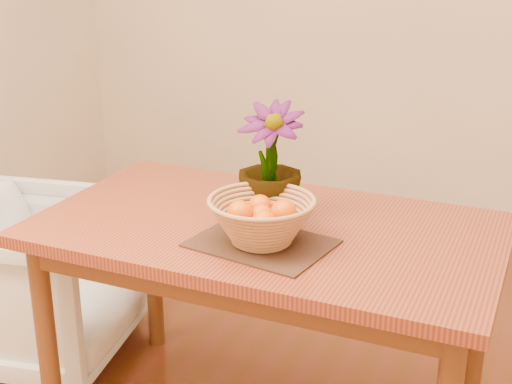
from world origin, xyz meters
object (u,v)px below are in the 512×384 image
at_px(armchair, 38,273).
at_px(potted_plant, 270,162).
at_px(table, 266,250).
at_px(wicker_basket, 262,222).

bearing_deg(armchair, potted_plant, -102.06).
relative_size(table, potted_plant, 3.87).
bearing_deg(table, wicker_basket, -72.15).
distance_m(table, armchair, 1.04).
bearing_deg(potted_plant, armchair, 171.51).
xyz_separation_m(wicker_basket, armchair, (-1.03, 0.22, -0.47)).
bearing_deg(table, armchair, 175.49).
xyz_separation_m(table, potted_plant, (-0.01, 0.05, 0.27)).
relative_size(potted_plant, armchair, 0.52).
xyz_separation_m(wicker_basket, potted_plant, (-0.06, 0.19, 0.11)).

